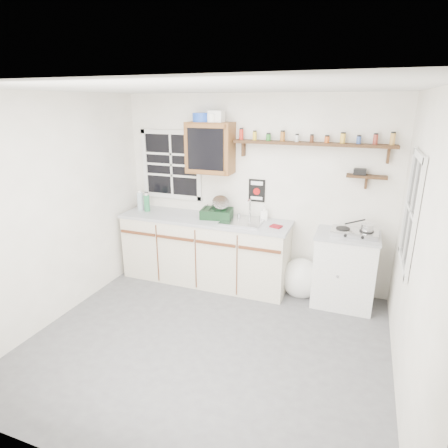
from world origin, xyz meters
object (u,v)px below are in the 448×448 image
object	(u,v)px
upper_cabinet	(210,148)
spice_shelf	(312,143)
dish_rack	(218,211)
right_cabinet	(344,269)
hotplate	(354,233)
main_cabinet	(205,250)

from	to	relation	value
upper_cabinet	spice_shelf	distance (m)	1.29
spice_shelf	dish_rack	distance (m)	1.47
right_cabinet	hotplate	bearing A→B (deg)	-16.58
spice_shelf	right_cabinet	bearing A→B (deg)	-19.83
right_cabinet	upper_cabinet	world-z (taller)	upper_cabinet
upper_cabinet	spice_shelf	world-z (taller)	upper_cabinet
right_cabinet	upper_cabinet	xyz separation A→B (m)	(-1.80, 0.12, 1.37)
main_cabinet	right_cabinet	world-z (taller)	main_cabinet
main_cabinet	spice_shelf	distance (m)	1.98
upper_cabinet	spice_shelf	bearing A→B (deg)	3.10
main_cabinet	upper_cabinet	xyz separation A→B (m)	(0.03, 0.14, 1.36)
main_cabinet	spice_shelf	xyz separation A→B (m)	(1.31, 0.21, 1.47)
main_cabinet	upper_cabinet	world-z (taller)	upper_cabinet
main_cabinet	right_cabinet	bearing A→B (deg)	0.79
upper_cabinet	hotplate	size ratio (longest dim) A/B	1.23
upper_cabinet	main_cabinet	bearing A→B (deg)	-103.68
right_cabinet	dish_rack	distance (m)	1.76
right_cabinet	spice_shelf	xyz separation A→B (m)	(-0.52, 0.19, 1.47)
dish_rack	spice_shelf	bearing A→B (deg)	-1.86
main_cabinet	hotplate	world-z (taller)	hotplate
dish_rack	hotplate	distance (m)	1.73
main_cabinet	spice_shelf	world-z (taller)	spice_shelf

